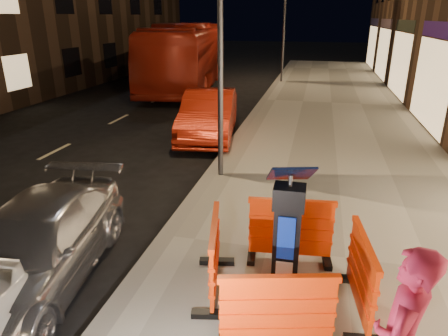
% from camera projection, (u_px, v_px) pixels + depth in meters
% --- Properties ---
extents(ground_plane, '(120.00, 120.00, 0.00)m').
position_uv_depth(ground_plane, '(166.00, 243.00, 6.97)').
color(ground_plane, black).
rests_on(ground_plane, ground).
extents(sidewalk, '(6.00, 60.00, 0.15)m').
position_uv_depth(sidewalk, '(345.00, 262.00, 6.31)').
color(sidewalk, gray).
rests_on(sidewalk, ground).
extents(kerb, '(0.30, 60.00, 0.15)m').
position_uv_depth(kerb, '(166.00, 239.00, 6.94)').
color(kerb, slate).
rests_on(kerb, ground).
extents(parking_kiosk, '(0.67, 0.67, 1.84)m').
position_uv_depth(parking_kiosk, '(287.00, 239.00, 5.06)').
color(parking_kiosk, black).
rests_on(parking_kiosk, sidewalk).
extents(barrier_front, '(1.41, 0.85, 1.02)m').
position_uv_depth(barrier_front, '(277.00, 315.00, 4.34)').
color(barrier_front, '#F63807').
rests_on(barrier_front, sidewalk).
extents(barrier_back, '(1.37, 0.68, 1.02)m').
position_uv_depth(barrier_back, '(290.00, 230.00, 6.07)').
color(barrier_back, '#F63807').
rests_on(barrier_back, sidewalk).
extents(barrier_kerbside, '(0.79, 1.39, 1.02)m').
position_uv_depth(barrier_kerbside, '(215.00, 256.00, 5.41)').
color(barrier_kerbside, '#F63807').
rests_on(barrier_kerbside, sidewalk).
extents(barrier_bldgside, '(0.70, 1.37, 1.02)m').
position_uv_depth(barrier_bldgside, '(361.00, 276.00, 5.00)').
color(barrier_bldgside, '#F63807').
rests_on(barrier_bldgside, sidewalk).
extents(car_silver, '(2.25, 4.31, 1.19)m').
position_uv_depth(car_silver, '(41.00, 280.00, 5.98)').
color(car_silver, silver).
rests_on(car_silver, ground).
extents(car_red, '(2.24, 4.69, 1.48)m').
position_uv_depth(car_red, '(209.00, 137.00, 13.11)').
color(car_red, '#A8200F').
rests_on(car_red, ground).
extents(bus_doubledecker, '(4.52, 12.39, 3.37)m').
position_uv_depth(bus_doubledecker, '(189.00, 87.00, 22.37)').
color(bus_doubledecker, maroon).
rests_on(bus_doubledecker, ground).
extents(street_lamp_mid, '(0.12, 0.12, 6.00)m').
position_uv_depth(street_lamp_mid, '(220.00, 44.00, 8.52)').
color(street_lamp_mid, '#3F3F44').
rests_on(street_lamp_mid, sidewalk).
extents(street_lamp_far, '(0.12, 0.12, 6.00)m').
position_uv_depth(street_lamp_far, '(284.00, 27.00, 22.17)').
color(street_lamp_far, '#3F3F44').
rests_on(street_lamp_far, sidewalk).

